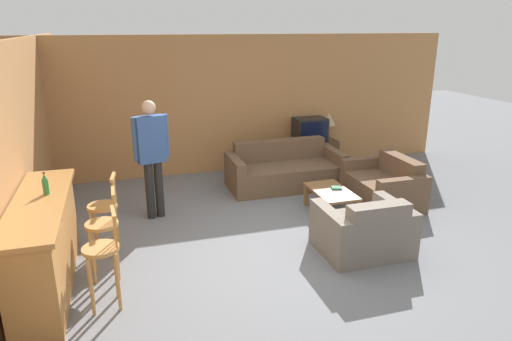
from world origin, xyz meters
name	(u,v)px	position (x,y,z in m)	size (l,w,h in m)	color
ground_plane	(285,251)	(0.00, 0.00, 0.00)	(24.00, 24.00, 0.00)	slate
wall_back	(221,105)	(0.00, 3.57, 1.30)	(9.40, 0.08, 2.60)	#B27A47
wall_left	(21,146)	(-3.11, 1.29, 1.30)	(0.08, 8.57, 2.60)	#B27A47
bar_counter	(45,244)	(-2.78, 0.00, 0.51)	(0.55, 2.21, 1.01)	#A87038
bar_chair_near	(103,257)	(-2.17, -0.58, 0.56)	(0.39, 0.39, 1.04)	#B77F42
bar_chair_mid	(104,232)	(-2.17, 0.02, 0.56)	(0.37, 0.37, 1.04)	#B77F42
bar_chair_far	(104,213)	(-2.17, 0.57, 0.56)	(0.40, 0.40, 1.04)	#B77F42
couch_far	(285,171)	(0.85, 2.33, 0.28)	(2.01, 0.93, 0.78)	brown
armchair_near	(364,231)	(0.94, -0.30, 0.28)	(1.08, 0.89, 0.76)	#70665B
loveseat_right	(384,186)	(2.11, 1.12, 0.28)	(0.86, 1.31, 0.75)	brown
coffee_table	(331,194)	(1.09, 0.95, 0.32)	(0.54, 0.93, 0.38)	brown
tv_unit	(309,154)	(1.72, 3.26, 0.27)	(1.12, 0.44, 0.54)	#513823
tv	(310,130)	(1.72, 3.26, 0.78)	(0.62, 0.43, 0.47)	black
bottle	(45,184)	(-2.72, 0.20, 1.12)	(0.07, 0.07, 0.25)	#2D7F3D
book_on_table	(336,188)	(1.19, 0.99, 0.39)	(0.18, 0.17, 0.03)	#33704C
table_lamp	(328,120)	(2.11, 3.26, 0.95)	(0.29, 0.29, 0.55)	brown
person_by_window	(152,152)	(-1.48, 1.59, 1.01)	(0.52, 0.25, 1.76)	black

